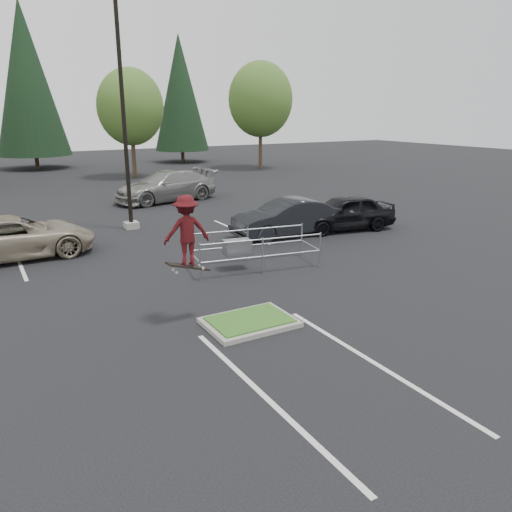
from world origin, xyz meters
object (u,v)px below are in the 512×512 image
skateboarder (187,231)px  car_far_silver (167,186)px  conif_c (180,93)px  car_r_charc (287,218)px  decid_d (260,102)px  car_r_black (344,212)px  cart_corral (241,247)px  car_l_tan (15,237)px  light_pole (124,125)px  decid_c (130,109)px  conif_b (27,79)px

skateboarder → car_far_silver: 18.00m
conif_c → car_r_charc: 33.72m
decid_d → skateboarder: 35.26m
car_r_charc → car_r_black: 2.89m
decid_d → cart_corral: (-15.97, -26.14, -5.15)m
car_l_tan → car_r_charc: (10.39, -2.09, 0.01)m
light_pole → car_r_black: 10.37m
decid_c → cart_corral: bearing=-98.8°
car_l_tan → car_r_charc: size_ratio=1.17×
conif_b → car_r_charc: 34.42m
skateboarder → decid_d: bearing=-115.3°
decid_d → conif_b: conif_b is taller
skateboarder → car_l_tan: (-3.30, 8.45, -1.59)m
decid_d → car_r_black: decid_d is taller
skateboarder → light_pole: bearing=-90.9°
light_pole → conif_c: size_ratio=0.81×
decid_c → conif_c: size_ratio=0.67×
light_pole → conif_b: bearing=91.0°
car_far_silver → conif_b: bearing=179.8°
conif_b → car_far_silver: bearing=-78.8°
conif_b → car_r_charc: (5.89, -33.17, -7.06)m
light_pole → decid_c: size_ratio=1.21×
car_r_charc → car_far_silver: bearing=-169.6°
decid_c → skateboarder: size_ratio=4.25×
car_l_tan → decid_c: bearing=-29.7°
decid_c → car_l_tan: (-10.49, -20.41, -4.48)m
conif_c → light_pole: bearing=-116.1°
light_pole → car_l_tan: 6.78m
light_pole → skateboarder: (-1.70, -11.03, -2.20)m
decid_d → cart_corral: bearing=-121.4°
light_pole → decid_d: bearing=46.3°
conif_c → decid_c: bearing=-129.6°
car_l_tan → car_r_black: bearing=-102.8°
car_far_silver → skateboarder: bearing=-29.7°
conif_c → car_l_tan: bearing=-121.6°
conif_c → car_r_black: conif_c is taller
light_pole → decid_c: (5.49, 17.83, 0.69)m
skateboarder → car_far_silver: bearing=-100.5°
conif_b → car_far_silver: (4.45, -22.50, -6.95)m
conif_c → car_far_silver: conif_c is taller
light_pole → decid_d: 25.37m
decid_c → cart_corral: decid_c is taller
light_pole → car_r_charc: (5.39, -4.67, -3.77)m
car_r_black → cart_corral: bearing=-57.5°
conif_b → car_far_silver: size_ratio=2.35×
decid_c → decid_d: bearing=2.4°
cart_corral → car_l_tan: (-6.52, 5.22, 0.02)m
light_pole → conif_b: size_ratio=0.70×
conif_b → car_l_tan: 32.19m
light_pole → cart_corral: bearing=-79.0°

